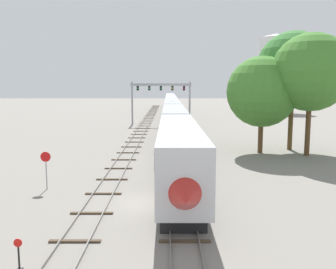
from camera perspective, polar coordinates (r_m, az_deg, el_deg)
name	(u,v)px	position (r m, az deg, el deg)	size (l,w,h in m)	color
ground_plane	(152,203)	(24.41, -2.53, -10.84)	(400.00, 400.00, 0.00)	gray
track_main	(173,119)	(83.47, 0.84, 2.44)	(2.60, 200.00, 0.16)	slate
track_near	(143,130)	(63.75, -3.93, 0.78)	(2.60, 160.00, 0.16)	slate
passenger_train	(173,109)	(81.56, 0.86, 4.11)	(3.04, 129.05, 4.80)	silver
signal_gantry	(163,93)	(71.96, -0.86, 6.56)	(12.10, 0.49, 8.58)	#999BA0
water_tower	(278,50)	(116.30, 17.00, 12.76)	(10.59, 10.59, 23.28)	beige
switch_stand	(21,260)	(17.17, -22.29, -17.86)	(0.36, 0.24, 1.46)	black
stop_sign	(48,165)	(28.56, -18.52, -4.59)	(0.76, 0.08, 2.88)	gray
trackside_tree_left	(264,92)	(42.77, 14.95, 6.55)	(8.10, 8.10, 11.14)	brown
trackside_tree_mid	(313,72)	(42.62, 21.97, 9.12)	(8.52, 8.52, 13.49)	brown
trackside_tree_right	(295,68)	(46.01, 19.49, 9.93)	(8.63, 8.63, 14.22)	brown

